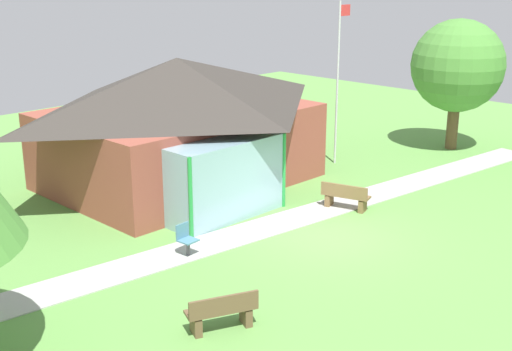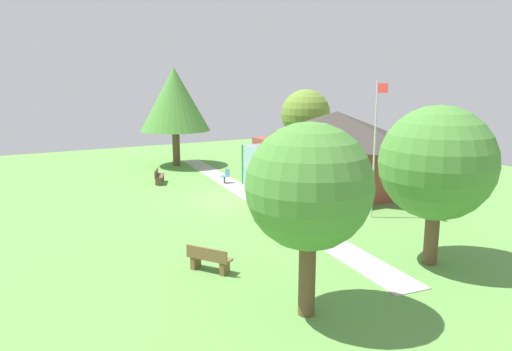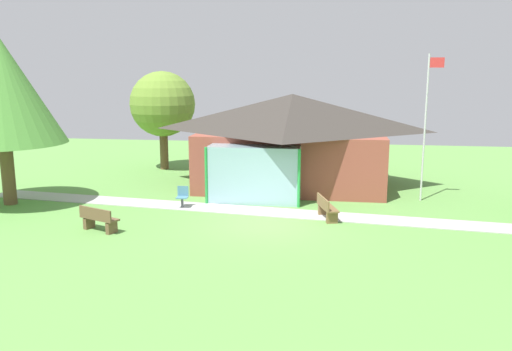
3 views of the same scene
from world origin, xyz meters
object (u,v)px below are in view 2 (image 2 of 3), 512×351
at_px(pavilion, 333,148).
at_px(bench_lawn_far_right, 209,260).
at_px(bench_rear_near_path, 261,199).
at_px(tree_west_hedge, 175,99).
at_px(tree_behind_pavilion_left, 306,114).
at_px(tree_east_hedge, 437,163).
at_px(bench_mid_left, 159,177).
at_px(tree_far_east, 309,187).
at_px(patio_chair_west, 225,176).
at_px(flagpole, 375,144).

xyz_separation_m(pavilion, bench_lawn_far_right, (7.84, -11.10, -1.86)).
distance_m(bench_rear_near_path, tree_west_hedge, 13.61).
height_order(tree_behind_pavilion_left, tree_east_hedge, tree_behind_pavilion_left).
height_order(bench_rear_near_path, bench_mid_left, same).
bearing_deg(tree_behind_pavilion_left, tree_east_hedge, -22.66).
distance_m(pavilion, tree_west_hedge, 12.55).
bearing_deg(tree_west_hedge, bench_lawn_far_right, -16.93).
bearing_deg(bench_lawn_far_right, tree_far_east, -18.22).
height_order(tree_behind_pavilion_left, tree_west_hedge, tree_west_hedge).
distance_m(tree_west_hedge, tree_far_east, 23.31).
bearing_deg(bench_rear_near_path, pavilion, -179.22).
distance_m(pavilion, tree_far_east, 15.44).
bearing_deg(bench_mid_left, bench_rear_near_path, 42.36).
bearing_deg(tree_behind_pavilion_left, bench_rear_near_path, -44.41).
bearing_deg(pavilion, bench_rear_near_path, -72.42).
xyz_separation_m(pavilion, tree_east_hedge, (10.82, -4.35, 1.15)).
distance_m(patio_chair_west, tree_west_hedge, 8.38).
relative_size(pavilion, bench_lawn_far_right, 6.31).
bearing_deg(tree_east_hedge, bench_rear_near_path, -171.39).
height_order(bench_lawn_far_right, tree_west_hedge, tree_west_hedge).
height_order(pavilion, tree_west_hedge, tree_west_hedge).
height_order(bench_rear_near_path, patio_chair_west, patio_chair_west).
bearing_deg(bench_lawn_far_right, tree_east_hedge, 32.19).
bearing_deg(flagpole, patio_chair_west, -164.73).
height_order(flagpole, patio_chair_west, flagpole).
distance_m(flagpole, tree_east_hedge, 5.49).
relative_size(bench_rear_near_path, bench_mid_left, 1.01).
distance_m(bench_rear_near_path, tree_far_east, 11.20).
xyz_separation_m(flagpole, tree_east_hedge, (5.08, -2.09, 0.08)).
relative_size(bench_mid_left, tree_far_east, 0.31).
bearing_deg(tree_behind_pavilion_left, bench_lawn_far_right, -43.39).
distance_m(pavilion, patio_chair_west, 6.53).
height_order(bench_lawn_far_right, tree_east_hedge, tree_east_hedge).
bearing_deg(tree_far_east, patio_chair_west, 161.84).
relative_size(bench_rear_near_path, tree_east_hedge, 0.30).
bearing_deg(bench_rear_near_path, tree_behind_pavilion_left, -151.21).
bearing_deg(tree_west_hedge, pavilion, 25.67).
height_order(bench_mid_left, tree_behind_pavilion_left, tree_behind_pavilion_left).
height_order(tree_east_hedge, tree_far_east, tree_east_hedge).
bearing_deg(bench_lawn_far_right, pavilion, 91.28).
bearing_deg(tree_behind_pavilion_left, flagpole, -22.75).
bearing_deg(patio_chair_west, tree_west_hedge, -1.02).
bearing_deg(pavilion, bench_mid_left, -125.03).
height_order(pavilion, bench_rear_near_path, pavilion).
relative_size(pavilion, tree_east_hedge, 1.78).
height_order(bench_mid_left, tree_far_east, tree_far_east).
bearing_deg(bench_rear_near_path, tree_east_hedge, 81.82).
distance_m(bench_lawn_far_right, tree_behind_pavilion_left, 21.08).
bearing_deg(tree_behind_pavilion_left, tree_far_east, -34.84).
height_order(pavilion, tree_behind_pavilion_left, tree_behind_pavilion_left).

